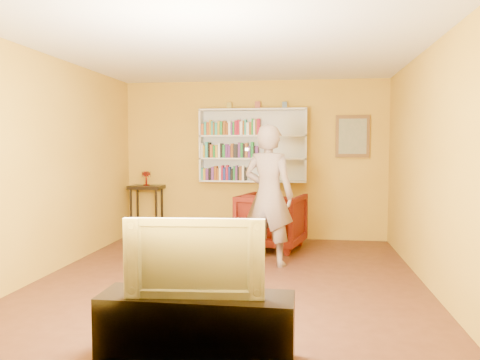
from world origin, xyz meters
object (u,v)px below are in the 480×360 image
at_px(bookshelf, 253,146).
at_px(television, 196,256).
at_px(armchair, 272,221).
at_px(ruby_lustre, 146,175).
at_px(tv_cabinet, 197,328).
at_px(person, 269,195).
at_px(console_table, 147,194).

xyz_separation_m(bookshelf, television, (0.11, -4.66, -0.80)).
bearing_deg(bookshelf, armchair, -63.17).
bearing_deg(ruby_lustre, tv_cabinet, -66.64).
xyz_separation_m(armchair, television, (-0.27, -3.93, 0.36)).
bearing_deg(tv_cabinet, television, 0.00).
bearing_deg(ruby_lustre, person, -35.41).
height_order(ruby_lustre, armchair, ruby_lustre).
distance_m(console_table, armchair, 2.31).
bearing_deg(ruby_lustre, armchair, -14.58).
bearing_deg(bookshelf, console_table, -175.04).
bearing_deg(person, ruby_lustre, -18.20).
relative_size(ruby_lustre, person, 0.13).
distance_m(bookshelf, ruby_lustre, 1.91).
bearing_deg(bookshelf, person, -77.06).
height_order(console_table, television, television).
height_order(console_table, ruby_lustre, ruby_lustre).
height_order(console_table, armchair, console_table).
bearing_deg(television, person, 79.40).
height_order(console_table, person, person).
xyz_separation_m(console_table, armchair, (2.21, -0.57, -0.32)).
height_order(bookshelf, person, bookshelf).
bearing_deg(television, armchair, 81.36).
xyz_separation_m(ruby_lustre, armchair, (2.21, -0.57, -0.66)).
distance_m(ruby_lustre, armchair, 2.37).
height_order(bookshelf, ruby_lustre, bookshelf).
bearing_deg(console_table, ruby_lustre, 0.00).
distance_m(bookshelf, television, 4.73).
relative_size(bookshelf, armchair, 1.89).
bearing_deg(armchair, console_table, -0.96).
bearing_deg(armchair, tv_cabinet, 99.75).
relative_size(console_table, television, 0.92).
xyz_separation_m(tv_cabinet, television, (0.00, 0.00, 0.54)).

